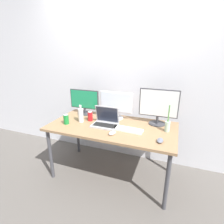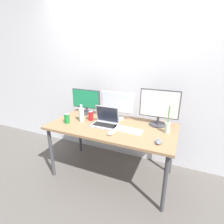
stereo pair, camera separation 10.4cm
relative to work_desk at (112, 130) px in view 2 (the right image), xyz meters
The scene contains 14 objects.
ground_plane 0.68m from the work_desk, ahead, with size 16.00×16.00×0.00m, color #5B5651.
wall_back 0.86m from the work_desk, 90.00° to the left, with size 7.00×0.08×2.60m, color silver.
work_desk is the anchor object (origin of this frame).
monitor_left 0.65m from the work_desk, 153.25° to the left, with size 0.45×0.22×0.36m.
monitor_center 0.37m from the work_desk, 97.94° to the left, with size 0.46×0.20×0.38m.
monitor_right 0.66m from the work_desk, 24.68° to the left, with size 0.48×0.21×0.46m.
laptop_silver 0.14m from the work_desk, 166.06° to the right, with size 0.31×0.23×0.24m.
keyboard_main 0.24m from the work_desk, 18.02° to the right, with size 0.38×0.12×0.02m, color white.
mouse_by_keyboard 0.27m from the work_desk, 68.90° to the right, with size 0.06×0.10×0.04m, color silver.
mouse_by_laptop 0.66m from the work_desk, 19.93° to the right, with size 0.06×0.11×0.04m, color slate.
water_bottle 0.46m from the work_desk, behind, with size 0.07×0.07×0.23m.
soda_can_near_keyboard 0.61m from the work_desk, 164.51° to the right, with size 0.07×0.07×0.13m.
soda_can_by_laptop 0.36m from the work_desk, behind, with size 0.07×0.07×0.13m.
bamboo_vase 0.68m from the work_desk, ahead, with size 0.06×0.06×0.32m.
Camera 2 is at (0.81, -1.87, 1.63)m, focal length 28.00 mm.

